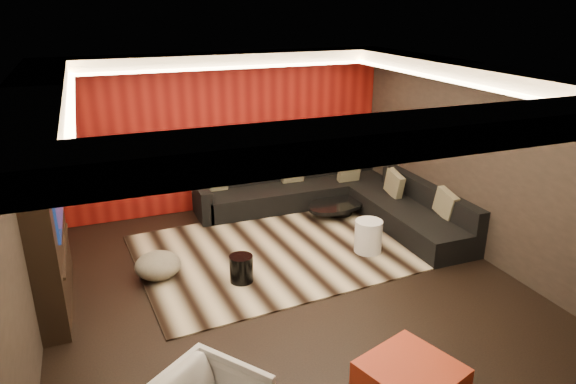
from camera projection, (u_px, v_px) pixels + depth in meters
name	position (u px, v px, depth m)	size (l,w,h in m)	color
floor	(284.00, 281.00, 7.04)	(6.00, 6.00, 0.02)	black
ceiling	(283.00, 72.00, 6.05)	(6.00, 6.00, 0.02)	silver
wall_back	(223.00, 132.00, 9.17)	(6.00, 0.02, 2.80)	black
wall_left	(22.00, 219.00, 5.51)	(0.02, 6.00, 2.80)	black
wall_right	(473.00, 160.00, 7.58)	(0.02, 6.00, 2.80)	black
red_feature_wall	(224.00, 133.00, 9.14)	(5.98, 0.05, 2.78)	#6B0C0A
soffit_back	(225.00, 60.00, 8.45)	(6.00, 0.60, 0.22)	silver
soffit_front	(415.00, 134.00, 3.74)	(6.00, 0.60, 0.22)	silver
soffit_left	(33.00, 97.00, 5.17)	(0.60, 4.80, 0.22)	silver
soffit_right	(467.00, 72.00, 7.02)	(0.60, 4.80, 0.22)	silver
cove_back	(230.00, 68.00, 8.18)	(4.80, 0.08, 0.04)	#FFD899
cove_front	(389.00, 135.00, 4.07)	(4.80, 0.08, 0.04)	#FFD899
cove_left	(71.00, 104.00, 5.32)	(0.08, 4.80, 0.04)	#FFD899
cove_right	(446.00, 80.00, 6.94)	(0.08, 4.80, 0.04)	#FFD899
tv_surround	(46.00, 221.00, 6.20)	(0.30, 2.00, 2.20)	black
tv_screen	(56.00, 193.00, 6.13)	(0.04, 1.30, 0.80)	black
tv_shelf	(65.00, 249.00, 6.39)	(0.04, 1.60, 0.04)	black
rug	(274.00, 251.00, 7.84)	(4.00, 3.00, 0.02)	tan
coffee_table	(339.00, 207.00, 9.19)	(1.31, 1.31, 0.22)	black
drum_stool	(241.00, 269.00, 6.93)	(0.32, 0.32, 0.37)	black
striped_pouf	(158.00, 265.00, 7.04)	(0.63, 0.63, 0.35)	beige
white_side_table	(368.00, 237.00, 7.74)	(0.41, 0.41, 0.52)	silver
orange_ottoman	(410.00, 381.00, 4.91)	(0.82, 0.82, 0.36)	#9F2514
sectional_sofa	(337.00, 200.00, 9.16)	(3.65, 3.50, 0.75)	black
throw_pillows	(336.00, 181.00, 9.05)	(3.34, 2.82, 0.50)	beige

